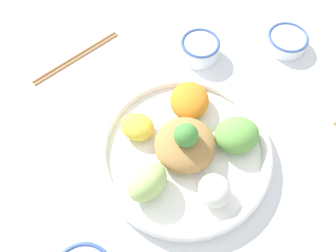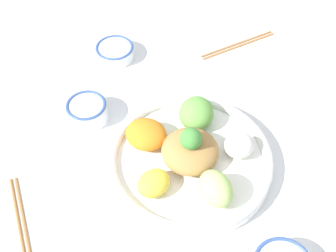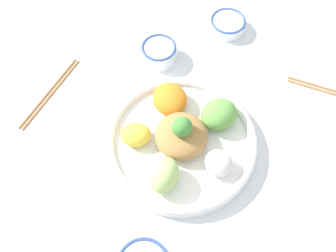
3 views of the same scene
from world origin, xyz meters
TOP-DOWN VIEW (x-y plane):
  - ground_plane at (0.00, 0.00)m, footprint 2.40×2.40m
  - salad_platter at (-0.02, -0.04)m, footprint 0.34×0.34m
  - rice_bowl_blue at (-0.36, -0.19)m, footprint 0.10×0.10m
  - sauce_bowl_dark at (-0.16, -0.25)m, footprint 0.09×0.09m
  - chopsticks_pair_near at (0.11, -0.36)m, footprint 0.23×0.08m
  - chopsticks_pair_far at (-0.38, 0.12)m, footprint 0.10×0.20m

SIDE VIEW (x-z plane):
  - ground_plane at x=0.00m, z-range 0.00..0.00m
  - chopsticks_pair_far at x=-0.38m, z-range 0.00..0.01m
  - chopsticks_pair_near at x=0.11m, z-range 0.00..0.01m
  - rice_bowl_blue at x=-0.36m, z-range 0.00..0.04m
  - sauce_bowl_dark at x=-0.16m, z-range 0.00..0.05m
  - salad_platter at x=-0.02m, z-range -0.03..0.08m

